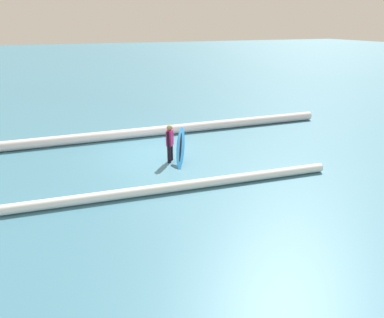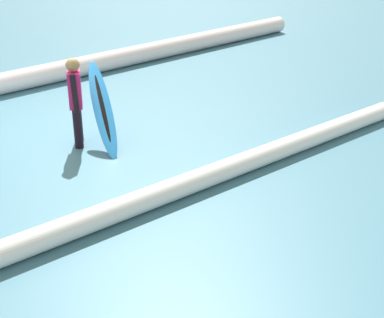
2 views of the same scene
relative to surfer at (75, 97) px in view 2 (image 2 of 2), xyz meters
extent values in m
plane|color=teal|center=(0.48, -0.85, -0.80)|extent=(163.85, 163.85, 0.00)
cylinder|color=black|center=(-0.08, -0.12, -0.48)|extent=(0.14, 0.14, 0.65)
cylinder|color=black|center=(0.08, 0.12, -0.48)|extent=(0.14, 0.14, 0.65)
cube|color=#D82672|center=(0.00, 0.00, 0.13)|extent=(0.35, 0.39, 0.58)
sphere|color=#977A4F|center=(0.00, 0.00, 0.53)|extent=(0.22, 0.22, 0.22)
cylinder|color=black|center=(-0.12, -0.18, 0.13)|extent=(0.09, 0.12, 0.61)
cylinder|color=black|center=(0.12, 0.18, 0.13)|extent=(0.09, 0.13, 0.61)
ellipsoid|color=#268CE5|center=(-0.34, 0.23, -0.21)|extent=(0.86, 1.44, 1.22)
ellipsoid|color=black|center=(-0.34, 0.23, -0.21)|extent=(0.57, 1.10, 0.98)
cylinder|color=white|center=(-0.76, -3.23, -0.59)|extent=(16.22, 0.93, 0.43)
camera|label=1|loc=(3.45, 11.33, 4.10)|focal=31.33mm
camera|label=2|loc=(4.66, 7.60, 3.00)|focal=54.29mm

